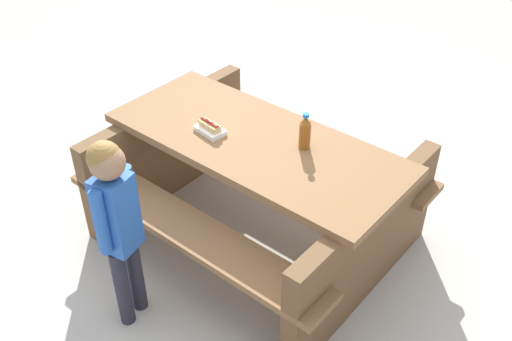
% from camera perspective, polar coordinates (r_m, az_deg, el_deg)
% --- Properties ---
extents(ground_plane, '(30.00, 30.00, 0.00)m').
position_cam_1_polar(ground_plane, '(3.83, 0.00, -6.33)').
color(ground_plane, '#B7B2A8').
rests_on(ground_plane, ground).
extents(picnic_table, '(2.02, 1.70, 0.75)m').
position_cam_1_polar(picnic_table, '(3.55, 0.00, -1.04)').
color(picnic_table, brown).
rests_on(picnic_table, ground).
extents(soda_bottle, '(0.07, 0.07, 0.22)m').
position_cam_1_polar(soda_bottle, '(3.26, 4.81, 3.74)').
color(soda_bottle, brown).
rests_on(soda_bottle, picnic_table).
extents(hotdog_tray, '(0.21, 0.16, 0.08)m').
position_cam_1_polar(hotdog_tray, '(3.42, -4.51, 4.15)').
color(hotdog_tray, white).
rests_on(hotdog_tray, picnic_table).
extents(child_in_coat, '(0.18, 0.28, 1.15)m').
position_cam_1_polar(child_in_coat, '(2.95, -13.49, -4.11)').
color(child_in_coat, '#262633').
rests_on(child_in_coat, ground).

